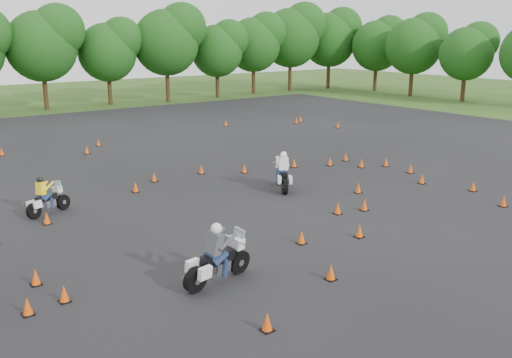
% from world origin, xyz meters
% --- Properties ---
extents(ground, '(140.00, 140.00, 0.00)m').
position_xyz_m(ground, '(0.00, 0.00, 0.00)').
color(ground, '#2D5119').
rests_on(ground, ground).
extents(asphalt_pad, '(62.00, 62.00, 0.00)m').
position_xyz_m(asphalt_pad, '(0.00, 6.00, 0.01)').
color(asphalt_pad, black).
rests_on(asphalt_pad, ground).
extents(treeline, '(86.99, 32.39, 11.09)m').
position_xyz_m(treeline, '(4.37, 35.11, 4.71)').
color(treeline, '#194614').
rests_on(treeline, ground).
extents(traffic_cones, '(36.70, 32.61, 0.45)m').
position_xyz_m(traffic_cones, '(0.57, 6.15, 0.23)').
color(traffic_cones, '#DB4A09').
rests_on(traffic_cones, asphalt_pad).
extents(rider_grey, '(2.57, 1.23, 1.91)m').
position_xyz_m(rider_grey, '(-5.28, -1.19, 0.96)').
color(rider_grey, '#44454C').
rests_on(rider_grey, ground).
extents(rider_yellow, '(2.10, 1.34, 1.56)m').
position_xyz_m(rider_yellow, '(-7.12, 8.14, 0.78)').
color(rider_yellow, yellow).
rests_on(rider_yellow, ground).
extents(rider_white, '(1.80, 2.38, 1.80)m').
position_xyz_m(rider_white, '(2.61, 5.52, 0.91)').
color(rider_white, silver).
rests_on(rider_white, ground).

